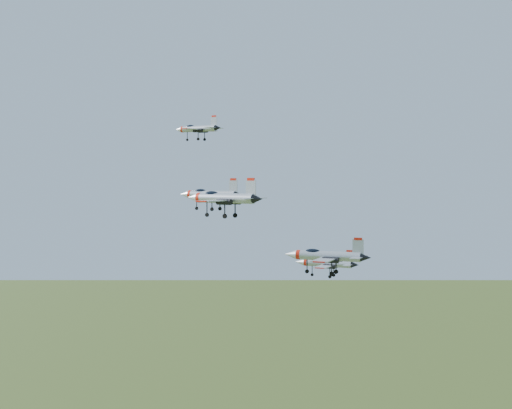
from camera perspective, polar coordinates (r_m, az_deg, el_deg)
The scene contains 5 objects.
jet_lead at distance 136.83m, azimuth -4.74°, elevation 6.07°, with size 11.03×9.10×2.95m.
jet_left_high at distance 111.48m, azimuth -3.70°, elevation 0.81°, with size 12.00×9.86×3.22m.
jet_right_high at distance 87.98m, azimuth -2.67°, elevation 0.53°, with size 11.72×9.70×3.13m.
jet_left_low at distance 118.21m, azimuth 5.60°, elevation -4.69°, with size 11.05×9.19×2.95m.
jet_right_low at distance 98.37m, azimuth 5.60°, elevation -4.09°, with size 12.38×10.36×3.31m.
Camera 1 is at (55.05, -95.56, 146.32)m, focal length 50.00 mm.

